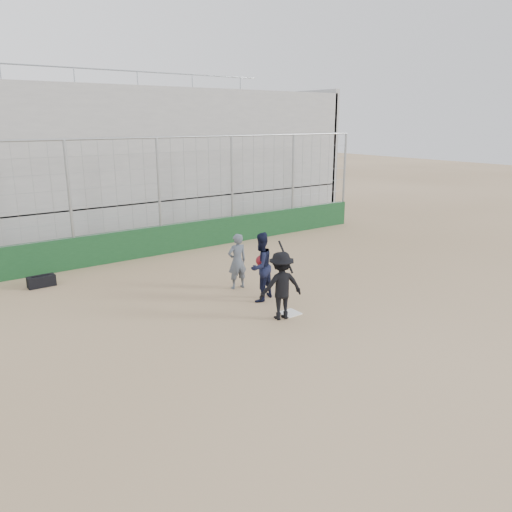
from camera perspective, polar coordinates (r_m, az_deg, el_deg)
ground at (r=12.29m, az=3.89°, el=-6.57°), size 90.00×90.00×0.00m
home_plate at (r=12.29m, az=3.89°, el=-6.52°), size 0.44×0.44×0.02m
backstop at (r=17.71m, az=-10.81°, el=3.26°), size 18.10×0.25×4.04m
bleachers at (r=21.98m, az=-16.80°, el=10.38°), size 20.25×6.70×6.98m
batter_at_plate at (r=11.73m, az=2.89°, el=-3.39°), size 1.18×0.87×1.80m
catcher_crouched at (r=12.95m, az=0.59°, el=-2.53°), size 1.08×0.97×1.22m
umpire at (r=13.86m, az=-2.16°, el=-0.91°), size 0.60×0.43×1.41m
equipment_bag at (r=15.38m, az=-23.32°, el=-2.66°), size 0.74×0.32×0.36m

